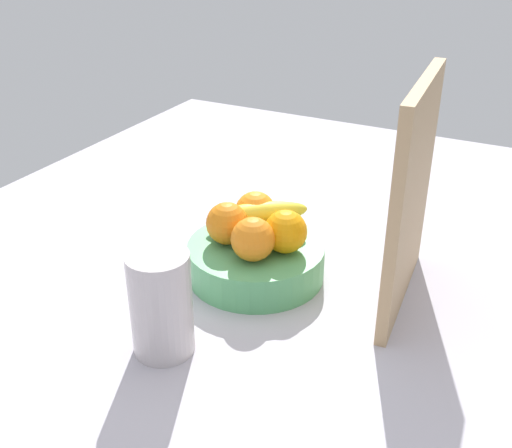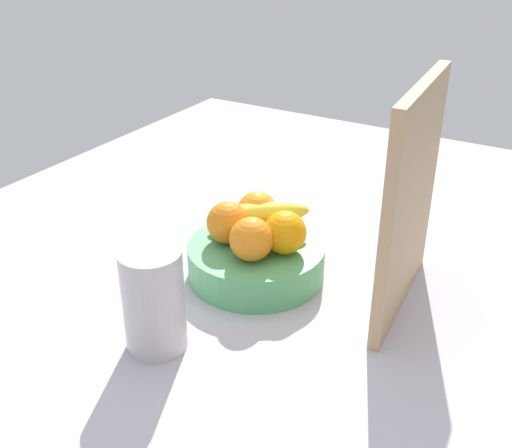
{
  "view_description": "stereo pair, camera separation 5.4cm",
  "coord_description": "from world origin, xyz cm",
  "px_view_note": "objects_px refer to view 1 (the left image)",
  "views": [
    {
      "loc": [
        77.89,
        40.2,
        57.72
      ],
      "look_at": [
        -3.41,
        -1.62,
        10.05
      ],
      "focal_mm": 43.57,
      "sensor_mm": 36.0,
      "label": 1
    },
    {
      "loc": [
        75.27,
        44.94,
        57.72
      ],
      "look_at": [
        -3.41,
        -1.62,
        10.05
      ],
      "focal_mm": 43.57,
      "sensor_mm": 36.0,
      "label": 2
    }
  ],
  "objects_px": {
    "orange_front_left": "(253,239)",
    "orange_back_left": "(227,223)",
    "thermos_tumbler": "(161,304)",
    "orange_center": "(255,212)",
    "fruit_bowl": "(256,260)",
    "banana_bunch": "(258,219)",
    "orange_front_right": "(285,232)",
    "cutting_board": "(411,197)",
    "jar_lid": "(281,207)"
  },
  "relations": [
    {
      "from": "cutting_board",
      "to": "orange_front_left",
      "type": "bearing_deg",
      "value": -72.07
    },
    {
      "from": "orange_center",
      "to": "thermos_tumbler",
      "type": "bearing_deg",
      "value": -0.31
    },
    {
      "from": "banana_bunch",
      "to": "jar_lid",
      "type": "height_order",
      "value": "banana_bunch"
    },
    {
      "from": "fruit_bowl",
      "to": "banana_bunch",
      "type": "distance_m",
      "value": 0.07
    },
    {
      "from": "orange_front_left",
      "to": "cutting_board",
      "type": "bearing_deg",
      "value": 112.46
    },
    {
      "from": "fruit_bowl",
      "to": "orange_front_left",
      "type": "relative_size",
      "value": 3.25
    },
    {
      "from": "fruit_bowl",
      "to": "orange_front_right",
      "type": "bearing_deg",
      "value": 95.44
    },
    {
      "from": "banana_bunch",
      "to": "thermos_tumbler",
      "type": "bearing_deg",
      "value": -2.77
    },
    {
      "from": "orange_center",
      "to": "thermos_tumbler",
      "type": "height_order",
      "value": "thermos_tumbler"
    },
    {
      "from": "orange_front_right",
      "to": "orange_back_left",
      "type": "bearing_deg",
      "value": -79.73
    },
    {
      "from": "orange_center",
      "to": "jar_lid",
      "type": "height_order",
      "value": "orange_center"
    },
    {
      "from": "fruit_bowl",
      "to": "orange_back_left",
      "type": "xyz_separation_m",
      "value": [
        0.01,
        -0.05,
        0.07
      ]
    },
    {
      "from": "orange_back_left",
      "to": "banana_bunch",
      "type": "relative_size",
      "value": 0.42
    },
    {
      "from": "orange_center",
      "to": "thermos_tumbler",
      "type": "distance_m",
      "value": 0.29
    },
    {
      "from": "orange_front_left",
      "to": "banana_bunch",
      "type": "xyz_separation_m",
      "value": [
        -0.08,
        -0.03,
        -0.0
      ]
    },
    {
      "from": "fruit_bowl",
      "to": "orange_front_right",
      "type": "height_order",
      "value": "orange_front_right"
    },
    {
      "from": "orange_front_left",
      "to": "orange_back_left",
      "type": "xyz_separation_m",
      "value": [
        -0.03,
        -0.06,
        0.0
      ]
    },
    {
      "from": "fruit_bowl",
      "to": "thermos_tumbler",
      "type": "distance_m",
      "value": 0.24
    },
    {
      "from": "orange_front_right",
      "to": "orange_back_left",
      "type": "xyz_separation_m",
      "value": [
        0.02,
        -0.1,
        0.0
      ]
    },
    {
      "from": "orange_front_right",
      "to": "orange_center",
      "type": "relative_size",
      "value": 1.0
    },
    {
      "from": "jar_lid",
      "to": "orange_front_left",
      "type": "bearing_deg",
      "value": 16.41
    },
    {
      "from": "orange_front_left",
      "to": "orange_center",
      "type": "relative_size",
      "value": 1.0
    },
    {
      "from": "fruit_bowl",
      "to": "thermos_tumbler",
      "type": "height_order",
      "value": "thermos_tumbler"
    },
    {
      "from": "orange_front_right",
      "to": "cutting_board",
      "type": "xyz_separation_m",
      "value": [
        -0.04,
        0.19,
        0.08
      ]
    },
    {
      "from": "orange_front_right",
      "to": "orange_front_left",
      "type": "bearing_deg",
      "value": -37.34
    },
    {
      "from": "orange_center",
      "to": "jar_lid",
      "type": "xyz_separation_m",
      "value": [
        -0.21,
        -0.05,
        -0.09
      ]
    },
    {
      "from": "orange_back_left",
      "to": "jar_lid",
      "type": "height_order",
      "value": "orange_back_left"
    },
    {
      "from": "orange_center",
      "to": "jar_lid",
      "type": "distance_m",
      "value": 0.23
    },
    {
      "from": "fruit_bowl",
      "to": "jar_lid",
      "type": "bearing_deg",
      "value": -164.24
    },
    {
      "from": "orange_front_left",
      "to": "banana_bunch",
      "type": "bearing_deg",
      "value": -158.7
    },
    {
      "from": "thermos_tumbler",
      "to": "orange_front_left",
      "type": "bearing_deg",
      "value": 167.6
    },
    {
      "from": "orange_back_left",
      "to": "cutting_board",
      "type": "xyz_separation_m",
      "value": [
        -0.06,
        0.29,
        0.08
      ]
    },
    {
      "from": "cutting_board",
      "to": "jar_lid",
      "type": "xyz_separation_m",
      "value": [
        -0.2,
        -0.31,
        -0.17
      ]
    },
    {
      "from": "banana_bunch",
      "to": "cutting_board",
      "type": "bearing_deg",
      "value": 93.59
    },
    {
      "from": "orange_center",
      "to": "thermos_tumbler",
      "type": "relative_size",
      "value": 0.46
    },
    {
      "from": "orange_center",
      "to": "orange_back_left",
      "type": "bearing_deg",
      "value": -20.04
    },
    {
      "from": "fruit_bowl",
      "to": "banana_bunch",
      "type": "relative_size",
      "value": 1.35
    },
    {
      "from": "fruit_bowl",
      "to": "orange_back_left",
      "type": "height_order",
      "value": "orange_back_left"
    },
    {
      "from": "cutting_board",
      "to": "orange_center",
      "type": "bearing_deg",
      "value": -94.06
    },
    {
      "from": "orange_front_right",
      "to": "orange_center",
      "type": "xyz_separation_m",
      "value": [
        -0.04,
        -0.08,
        0.0
      ]
    },
    {
      "from": "orange_front_left",
      "to": "thermos_tumbler",
      "type": "xyz_separation_m",
      "value": [
        0.19,
        -0.04,
        -0.02
      ]
    },
    {
      "from": "orange_front_left",
      "to": "thermos_tumbler",
      "type": "distance_m",
      "value": 0.2
    },
    {
      "from": "orange_front_left",
      "to": "cutting_board",
      "type": "xyz_separation_m",
      "value": [
        -0.09,
        0.22,
        0.08
      ]
    },
    {
      "from": "orange_back_left",
      "to": "thermos_tumbler",
      "type": "height_order",
      "value": "thermos_tumbler"
    },
    {
      "from": "orange_back_left",
      "to": "thermos_tumbler",
      "type": "xyz_separation_m",
      "value": [
        0.22,
        0.02,
        -0.02
      ]
    },
    {
      "from": "banana_bunch",
      "to": "thermos_tumbler",
      "type": "xyz_separation_m",
      "value": [
        0.27,
        -0.01,
        -0.01
      ]
    },
    {
      "from": "orange_back_left",
      "to": "orange_front_right",
      "type": "bearing_deg",
      "value": 100.27
    },
    {
      "from": "orange_front_left",
      "to": "orange_center",
      "type": "distance_m",
      "value": 0.1
    },
    {
      "from": "orange_front_left",
      "to": "orange_front_right",
      "type": "xyz_separation_m",
      "value": [
        -0.05,
        0.04,
        0.0
      ]
    },
    {
      "from": "orange_front_right",
      "to": "jar_lid",
      "type": "distance_m",
      "value": 0.29
    }
  ]
}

